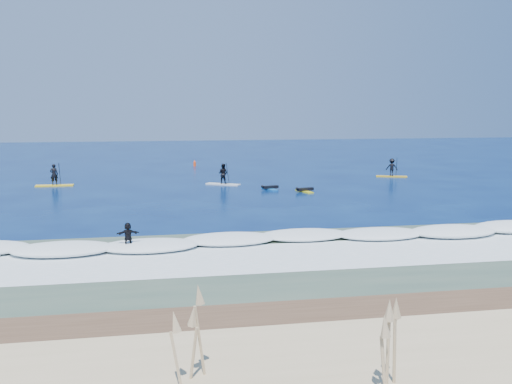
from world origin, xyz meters
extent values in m
plane|color=#031542|center=(0.00, 0.00, 0.00)|extent=(160.00, 160.00, 0.00)
cube|color=#4B3323|center=(0.00, -21.50, 0.00)|extent=(90.00, 5.00, 0.08)
cube|color=#374B3B|center=(0.00, -14.00, 0.01)|extent=(90.00, 13.00, 0.01)
cube|color=white|center=(0.00, -10.00, 0.00)|extent=(40.00, 6.00, 0.30)
cube|color=silver|center=(0.00, -13.00, 0.00)|extent=(34.00, 5.00, 0.02)
cube|color=yellow|center=(-15.24, 13.75, 0.05)|extent=(3.20, 0.87, 0.11)
imported|color=black|center=(-15.24, 13.75, 1.02)|extent=(0.68, 0.45, 1.83)
cylinder|color=black|center=(-14.76, 13.76, 0.96)|extent=(0.06, 0.73, 2.14)
cube|color=black|center=(-14.76, 13.76, -0.05)|extent=(0.13, 0.03, 0.32)
cube|color=silver|center=(-0.67, 11.91, 0.05)|extent=(3.06, 2.27, 0.10)
imported|color=black|center=(-0.67, 11.91, 1.00)|extent=(1.09, 1.03, 1.79)
cylinder|color=black|center=(-0.27, 11.67, 0.93)|extent=(0.41, 0.64, 2.08)
cube|color=black|center=(-0.27, 11.67, -0.05)|extent=(0.12, 0.03, 0.31)
cube|color=gold|center=(16.41, 14.72, 0.05)|extent=(3.07, 1.72, 0.10)
imported|color=black|center=(16.41, 14.72, 0.96)|extent=(1.26, 0.98, 1.72)
cylinder|color=black|center=(16.83, 14.57, 0.90)|extent=(0.28, 0.66, 2.01)
cube|color=black|center=(16.83, 14.57, -0.05)|extent=(0.12, 0.03, 0.30)
cube|color=yellow|center=(5.30, 6.50, 0.05)|extent=(1.09, 2.10, 0.10)
cube|color=black|center=(5.39, 6.52, 0.21)|extent=(1.45, 0.74, 0.23)
sphere|color=black|center=(4.63, 6.30, 0.31)|extent=(0.23, 0.23, 0.23)
cube|color=#1766B3|center=(2.78, 8.26, 0.05)|extent=(1.07, 2.04, 0.09)
cube|color=black|center=(2.87, 8.28, 0.21)|extent=(1.41, 0.73, 0.23)
sphere|color=black|center=(2.13, 8.06, 0.30)|extent=(0.23, 0.23, 0.23)
cube|color=silver|center=(-7.98, -10.74, 0.20)|extent=(1.78, 0.67, 0.09)
imported|color=black|center=(-7.98, -10.74, 0.82)|extent=(1.11, 0.47, 1.16)
cylinder|color=#FB4816|center=(-1.98, 28.34, 0.25)|extent=(0.31, 0.31, 0.50)
cone|color=#FB4816|center=(-1.98, 28.34, 0.63)|extent=(0.22, 0.22, 0.25)
camera|label=1|loc=(-6.71, -37.82, 6.82)|focal=40.00mm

